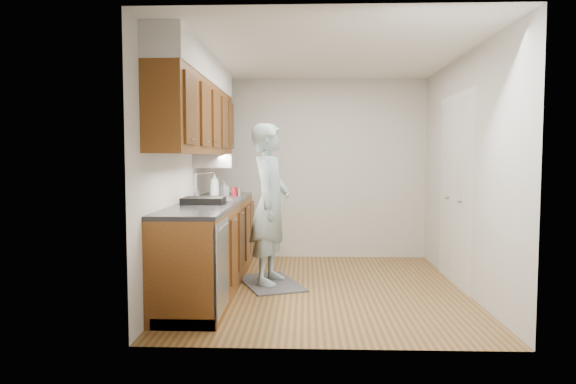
{
  "coord_description": "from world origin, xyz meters",
  "views": [
    {
      "loc": [
        -0.18,
        -5.46,
        1.43
      ],
      "look_at": [
        -0.37,
        0.25,
        1.03
      ],
      "focal_mm": 32.0,
      "sensor_mm": 36.0,
      "label": 1
    }
  ],
  "objects_px": {
    "steel_can": "(239,193)",
    "dish_rack": "(204,200)",
    "person": "(270,193)",
    "soap_bottle_a": "(215,185)",
    "soda_can": "(234,192)",
    "soap_bottle_b": "(224,188)"
  },
  "relations": [
    {
      "from": "person",
      "to": "steel_can",
      "type": "height_order",
      "value": "person"
    },
    {
      "from": "soda_can",
      "to": "dish_rack",
      "type": "xyz_separation_m",
      "value": [
        -0.2,
        -0.8,
        -0.03
      ]
    },
    {
      "from": "soap_bottle_a",
      "to": "dish_rack",
      "type": "bearing_deg",
      "value": -87.4
    },
    {
      "from": "dish_rack",
      "to": "soda_can",
      "type": "bearing_deg",
      "value": 74.91
    },
    {
      "from": "soap_bottle_a",
      "to": "dish_rack",
      "type": "xyz_separation_m",
      "value": [
        0.04,
        -0.86,
        -0.12
      ]
    },
    {
      "from": "soap_bottle_b",
      "to": "soda_can",
      "type": "height_order",
      "value": "soap_bottle_b"
    },
    {
      "from": "soap_bottle_b",
      "to": "soap_bottle_a",
      "type": "bearing_deg",
      "value": -111.87
    },
    {
      "from": "steel_can",
      "to": "dish_rack",
      "type": "xyz_separation_m",
      "value": [
        -0.26,
        -0.83,
        -0.02
      ]
    },
    {
      "from": "soap_bottle_b",
      "to": "soda_can",
      "type": "bearing_deg",
      "value": -59.49
    },
    {
      "from": "dish_rack",
      "to": "soap_bottle_b",
      "type": "bearing_deg",
      "value": 86.9
    },
    {
      "from": "soap_bottle_b",
      "to": "person",
      "type": "bearing_deg",
      "value": -46.28
    },
    {
      "from": "person",
      "to": "dish_rack",
      "type": "relative_size",
      "value": 4.77
    },
    {
      "from": "person",
      "to": "soap_bottle_a",
      "type": "xyz_separation_m",
      "value": [
        -0.69,
        0.43,
        0.07
      ]
    },
    {
      "from": "person",
      "to": "soda_can",
      "type": "height_order",
      "value": "person"
    },
    {
      "from": "person",
      "to": "dish_rack",
      "type": "xyz_separation_m",
      "value": [
        -0.65,
        -0.43,
        -0.05
      ]
    },
    {
      "from": "steel_can",
      "to": "dish_rack",
      "type": "relative_size",
      "value": 0.25
    },
    {
      "from": "person",
      "to": "dish_rack",
      "type": "height_order",
      "value": "person"
    },
    {
      "from": "person",
      "to": "steel_can",
      "type": "xyz_separation_m",
      "value": [
        -0.4,
        0.4,
        -0.03
      ]
    },
    {
      "from": "person",
      "to": "dish_rack",
      "type": "bearing_deg",
      "value": 134.34
    },
    {
      "from": "soap_bottle_a",
      "to": "soda_can",
      "type": "relative_size",
      "value": 2.42
    },
    {
      "from": "person",
      "to": "soap_bottle_a",
      "type": "distance_m",
      "value": 0.82
    },
    {
      "from": "soap_bottle_a",
      "to": "dish_rack",
      "type": "height_order",
      "value": "soap_bottle_a"
    }
  ]
}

